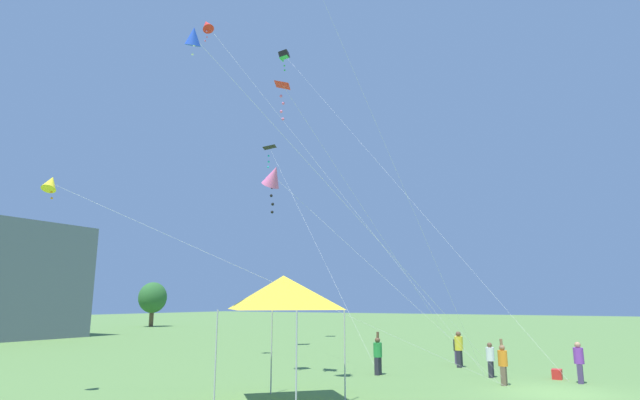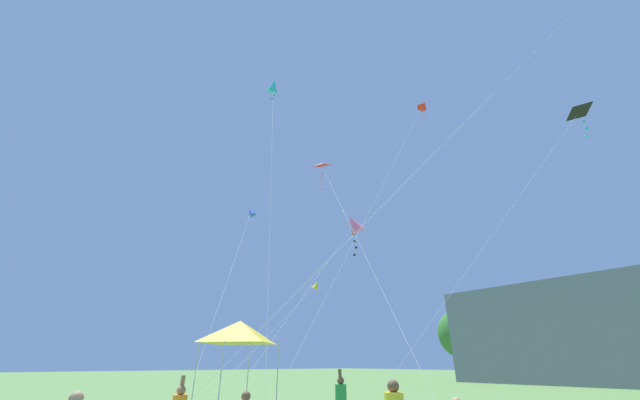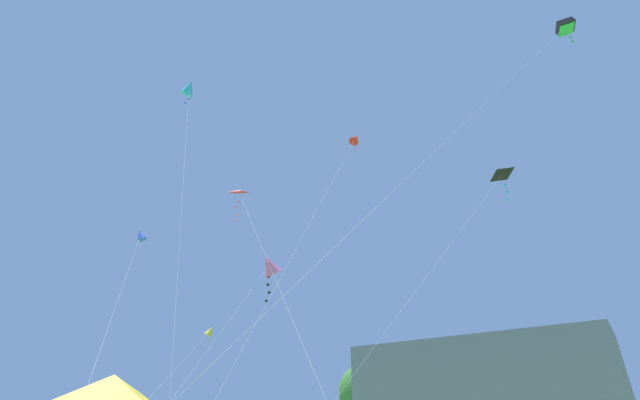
{
  "view_description": "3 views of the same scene",
  "coord_description": "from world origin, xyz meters",
  "views": [
    {
      "loc": [
        -20.83,
        -2.06,
        3.28
      ],
      "look_at": [
        1.58,
        10.88,
        8.54
      ],
      "focal_mm": 28.0,
      "sensor_mm": 36.0,
      "label": 1
    },
    {
      "loc": [
        11.3,
        -1.79,
        2.09
      ],
      "look_at": [
        -0.14,
        7.49,
        8.84
      ],
      "focal_mm": 20.0,
      "sensor_mm": 36.0,
      "label": 2
    },
    {
      "loc": [
        11.55,
        -3.42,
        2.23
      ],
      "look_at": [
        1.33,
        11.03,
        11.55
      ],
      "focal_mm": 24.0,
      "sensor_mm": 36.0,
      "label": 3
    }
  ],
  "objects": [
    {
      "name": "festival_tent",
      "position": [
        -6.81,
        7.45,
        3.56
      ],
      "size": [
        3.35,
        3.35,
        4.12
      ],
      "color": "#B7B7BC",
      "rests_on": "ground"
    },
    {
      "name": "kite_cyan_diamond_3",
      "position": [
        -7.07,
        8.59,
        21.03
      ],
      "size": [
        10.87,
        5.9,
        21.71
      ],
      "color": "silver",
      "rests_on": "ground"
    },
    {
      "name": "kite_red_delta_5",
      "position": [
        -3.13,
        10.05,
        12.84
      ],
      "size": [
        10.83,
        5.44,
        13.29
      ],
      "color": "silver",
      "rests_on": "ground"
    },
    {
      "name": "distant_building",
      "position": [
        -2.61,
        45.58,
        5.12
      ],
      "size": [
        25.68,
        9.39,
        10.23
      ],
      "primitive_type": "cube",
      "color": "slate",
      "rests_on": "ground"
    },
    {
      "name": "kite_blue_diamond_2",
      "position": [
        -9.85,
        9.07,
        11.81
      ],
      "size": [
        11.28,
        7.69,
        12.25
      ],
      "color": "silver",
      "rests_on": "ground"
    },
    {
      "name": "tree_far_right",
      "position": [
        -16.04,
        44.19,
        5.57
      ],
      "size": [
        5.71,
        5.14,
        8.61
      ],
      "color": "brown",
      "rests_on": "ground"
    },
    {
      "name": "kite_black_delta_6",
      "position": [
        8.03,
        18.97,
        14.42
      ],
      "size": [
        7.35,
        11.87,
        14.85
      ],
      "color": "silver",
      "rests_on": "ground"
    },
    {
      "name": "kite_pink_diamond_4",
      "position": [
        -1.96,
        11.41,
        9.11
      ],
      "size": [
        3.95,
        9.9,
        9.87
      ],
      "color": "silver",
      "rests_on": "ground"
    },
    {
      "name": "kite_red_diamond_7",
      "position": [
        -0.38,
        17.65,
        19.69
      ],
      "size": [
        3.48,
        15.28,
        20.29
      ],
      "color": "silver",
      "rests_on": "ground"
    },
    {
      "name": "tree_far_left",
      "position": [
        -3.31,
        47.64,
        5.14
      ],
      "size": [
        5.28,
        4.75,
        7.96
      ],
      "color": "brown",
      "rests_on": "ground"
    },
    {
      "name": "kite_yellow_diamond_1",
      "position": [
        -10.32,
        15.36,
        7.5
      ],
      "size": [
        11.2,
        14.07,
        7.91
      ],
      "color": "silver",
      "rests_on": "ground"
    }
  ]
}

